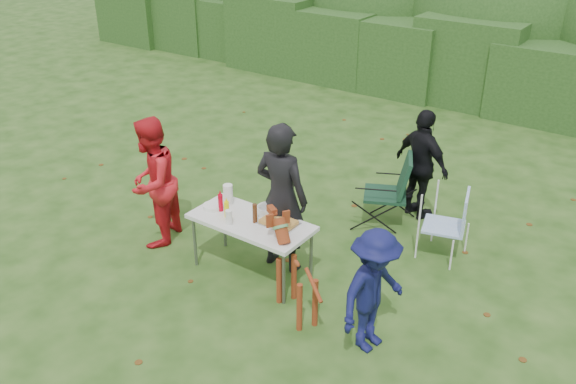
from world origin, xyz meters
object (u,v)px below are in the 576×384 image
Objects in this scene: dog at (297,276)px; beer_bottle at (255,213)px; folding_table at (251,224)px; paper_towel_roll at (228,194)px; mustard_bottle at (227,209)px; ketchup_bottle at (221,203)px; lawn_chair at (444,223)px; child at (374,291)px; camping_chair at (385,190)px; person_cook at (282,198)px; person_red_jacket at (152,182)px; person_black_puffy at (422,165)px.

beer_bottle is at bearing 7.79° from dog.
paper_towel_roll reaches higher than folding_table.
ketchup_bottle is (-0.16, 0.07, 0.01)m from mustard_bottle.
lawn_chair is 4.24× the size of ketchup_bottle.
child is 2.31m from ketchup_bottle.
dog is 2.37m from camping_chair.
person_cook is at bearing 42.84° from mustard_bottle.
dog reaches higher than beer_bottle.
folding_table is at bearing 28.94° from lawn_chair.
mustard_bottle is (-0.29, -0.09, 0.15)m from folding_table.
camping_chair is (0.56, 1.67, -0.42)m from person_cook.
mustard_bottle is at bearing 18.01° from dog.
beer_bottle reaches higher than lawn_chair.
folding_table is 1.61× the size of lawn_chair.
camping_chair is 2.26m from paper_towel_roll.
person_red_jacket is at bearing -173.56° from ketchup_bottle.
person_cook is 8.66× the size of ketchup_bottle.
person_red_jacket is 8.69× the size of mustard_bottle.
person_red_jacket is 6.69× the size of paper_towel_roll.
lawn_chair is 2.83m from ketchup_bottle.
camping_chair is 4.40× the size of beer_bottle.
folding_table is 0.94× the size of person_black_puffy.
person_black_puffy is at bearing 25.14° from child.
person_black_puffy is 2.97m from child.
person_cook is 1.10× the size of person_red_jacket.
person_black_puffy is 8.02× the size of mustard_bottle.
ketchup_bottle is (-0.45, -0.02, 0.16)m from folding_table.
mustard_bottle reaches higher than folding_table.
beer_bottle is (-0.83, 0.34, 0.35)m from dog.
folding_table is 1.41× the size of dog.
child is at bearing 88.60° from camping_chair.
person_red_jacket is 7.24× the size of beer_bottle.
mustard_bottle is (-1.19, 0.25, 0.33)m from dog.
child reaches higher than mustard_bottle.
dog is 4.44× the size of beer_bottle.
camping_chair is (0.75, 2.03, -0.16)m from folding_table.
ketchup_bottle reaches higher than lawn_chair.
folding_table is at bearing 8.97° from dog.
ketchup_bottle is 0.92× the size of beer_bottle.
ketchup_bottle is (-1.35, 0.32, 0.34)m from dog.
paper_towel_roll is at bearing 19.09° from lawn_chair.
lawn_chair reaches higher than folding_table.
person_cook is 2.04× the size of lawn_chair.
child reaches higher than lawn_chair.
person_black_puffy reaches higher than paper_towel_roll.
ketchup_bottle reaches higher than mustard_bottle.
dog is at bearing 107.99° from person_black_puffy.
lawn_chair is 2.44m from beer_bottle.
ketchup_bottle is at bearing -178.30° from beer_bottle.
folding_table is at bearing 2.73° from ketchup_bottle.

